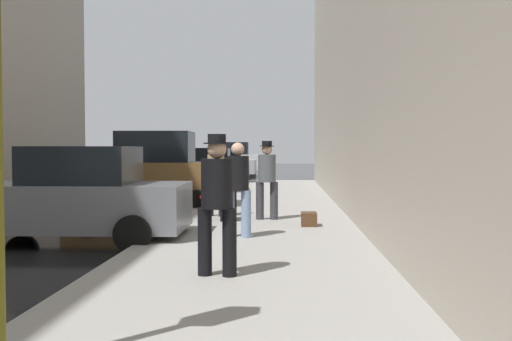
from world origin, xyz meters
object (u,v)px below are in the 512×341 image
pedestrian_in_jeans (238,184)px  parked_white_van (232,159)px  parked_silver_sedan (222,164)px  parked_bronze_suv (151,174)px  parked_dark_green_sedan (184,172)px  pedestrian_with_fedora (217,197)px  pedestrian_in_tan_coat (216,176)px  pedestrian_with_beanie (267,176)px  parked_gray_coupe (74,198)px  rolling_suitcase (228,205)px  duffel_bag (309,219)px  fire_hydrant (208,196)px  parked_blue_sedan (207,167)px

pedestrian_in_jeans → parked_white_van: bearing=95.6°
parked_silver_sedan → parked_bronze_suv: bearing=-90.0°
parked_dark_green_sedan → pedestrian_with_fedora: (3.04, -14.62, 0.29)m
pedestrian_in_tan_coat → pedestrian_with_beanie: 1.36m
parked_gray_coupe → rolling_suitcase: bearing=42.7°
parked_white_van → pedestrian_with_beanie: 28.28m
pedestrian_in_tan_coat → duffel_bag: size_ratio=3.89×
pedestrian_in_jeans → fire_hydrant: bearing=104.0°
parked_dark_green_sedan → parked_blue_sedan: size_ratio=1.00×
parked_bronze_suv → parked_white_van: (0.00, 24.67, 0.00)m
duffel_bag → pedestrian_with_fedora: bearing=-105.7°
pedestrian_with_beanie → rolling_suitcase: size_ratio=1.71×
pedestrian_with_beanie → duffel_bag: (0.91, -1.04, -0.85)m
parked_bronze_suv → pedestrian_in_jeans: parked_bronze_suv is taller
pedestrian_in_jeans → parked_bronze_suv: bearing=116.7°
parked_gray_coupe → parked_silver_sedan: (0.00, 24.19, 0.00)m
parked_dark_green_sedan → parked_white_van: (-0.00, 19.23, 0.18)m
pedestrian_with_fedora → rolling_suitcase: (-0.43, 5.62, -0.65)m
fire_hydrant → pedestrian_with_fedora: (1.23, -8.07, 0.64)m
fire_hydrant → pedestrian_in_tan_coat: size_ratio=0.41×
parked_dark_green_sedan → parked_silver_sedan: same height
pedestrian_in_tan_coat → parked_silver_sedan: bearing=96.1°
parked_bronze_suv → parked_white_van: 24.67m
parked_gray_coupe → duffel_bag: 4.67m
pedestrian_in_jeans → rolling_suitcase: pedestrian_in_jeans is taller
parked_dark_green_sedan → parked_silver_sedan: bearing=90.0°
pedestrian_in_tan_coat → parked_dark_green_sedan: bearing=105.2°
parked_blue_sedan → fire_hydrant: 12.86m
parked_gray_coupe → parked_white_van: 30.64m
duffel_bag → pedestrian_in_tan_coat: bearing=143.0°
parked_bronze_suv → parked_white_van: size_ratio=1.00×
parked_dark_green_sedan → duffel_bag: size_ratio=9.63×
parked_dark_green_sedan → pedestrian_with_beanie: bearing=-68.6°
parked_bronze_suv → pedestrian_with_beanie: bearing=-44.4°
parked_white_van → pedestrian_with_fedora: bearing=-84.9°
fire_hydrant → parked_dark_green_sedan: bearing=105.4°
parked_gray_coupe → pedestrian_in_jeans: pedestrian_in_jeans is taller
parked_white_van → fire_hydrant: size_ratio=6.60×
rolling_suitcase → duffel_bag: 1.98m
pedestrian_with_fedora → duffel_bag: size_ratio=4.04×
pedestrian_with_fedora → rolling_suitcase: size_ratio=1.71×
parked_white_van → fire_hydrant: bearing=-86.0°
parked_gray_coupe → parked_blue_sedan: same height
parked_white_van → pedestrian_with_fedora: size_ratio=2.61×
parked_gray_coupe → fire_hydrant: size_ratio=6.01×
parked_gray_coupe → pedestrian_in_tan_coat: bearing=54.6°
parked_blue_sedan → parked_white_van: size_ratio=0.91×
parked_bronze_suv → duffel_bag: parked_bronze_suv is taller
parked_blue_sedan → pedestrian_with_fedora: (3.04, -20.79, 0.29)m
parked_blue_sedan → fire_hydrant: (1.80, -12.73, -0.35)m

